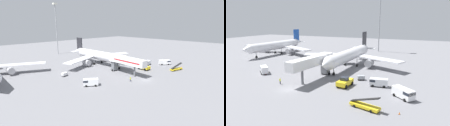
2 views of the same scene
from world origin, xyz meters
TOP-DOWN VIEW (x-y plane):
  - ground_plane at (0.00, 0.00)m, footprint 300.00×300.00m
  - airplane_at_gate at (4.79, 30.81)m, footprint 40.13×42.10m
  - jet_bridge at (1.09, 10.65)m, footprint 4.80×18.72m
  - pushback_tug at (11.96, 8.55)m, footprint 3.32×5.60m
  - belt_loader_truck at (20.92, -2.36)m, footprint 6.61×3.22m
  - service_van_near_right at (-17.85, 9.49)m, footprint 5.15×4.64m
  - service_van_outer_right at (27.28, 6.47)m, footprint 5.51×5.09m
  - service_van_outer_left at (20.07, 12.24)m, footprint 4.97×2.82m
  - baggage_cart_rear_right at (-18.10, 25.16)m, footprint 2.57×1.80m
  - baggage_cart_near_center at (14.10, 15.80)m, footprint 2.45×2.15m
  - ground_crew_worker_foreground at (-5.08, 2.68)m, footprint 0.48×0.48m
  - safety_cone_alpha at (27.63, -1.94)m, footprint 0.32×0.32m
  - apron_light_mast at (5.51, 72.47)m, footprint 2.40×2.40m

SIDE VIEW (x-z plane):
  - ground_plane at x=0.00m, z-range 0.00..0.00m
  - safety_cone_alpha at x=27.63m, z-range 0.00..0.50m
  - belt_loader_truck at x=20.92m, z-range -0.79..2.30m
  - baggage_cart_near_center at x=14.10m, z-range 0.08..1.45m
  - baggage_cart_rear_right at x=-18.10m, z-range 0.08..1.53m
  - ground_crew_worker_foreground at x=-5.08m, z-range 0.05..1.83m
  - pushback_tug at x=11.96m, z-range -0.08..2.55m
  - service_van_outer_left at x=20.07m, z-range 0.15..2.32m
  - service_van_near_right at x=-17.85m, z-range 0.16..2.53m
  - service_van_outer_right at x=27.28m, z-range 0.16..2.53m
  - airplane_at_gate at x=4.79m, z-range -1.70..10.69m
  - jet_bridge at x=1.09m, z-range 1.76..8.86m
  - apron_light_mast at x=5.51m, z-range 5.49..38.10m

